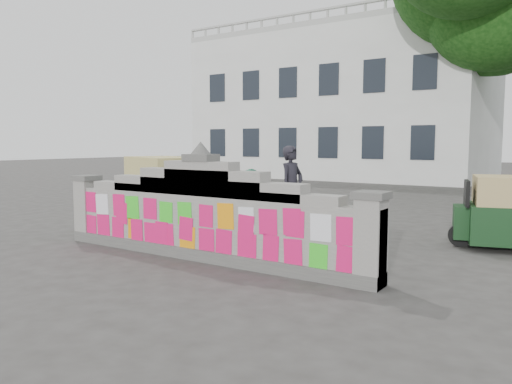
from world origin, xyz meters
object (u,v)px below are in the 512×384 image
Objects in this scene: pedestrian at (249,204)px; rickshaw_left at (164,186)px; cyclist_bike at (292,217)px; cyclist_rider at (292,200)px.

pedestrian is 0.49× the size of rickshaw_left.
cyclist_bike is at bearing 81.81° from pedestrian.
pedestrian is 3.88m from rickshaw_left.
cyclist_rider is (0.00, 0.00, 0.34)m from cyclist_bike.
cyclist_rider reaches higher than rickshaw_left.
cyclist_rider is at bearing 81.81° from pedestrian.
pedestrian is at bearing 1.79° from rickshaw_left.
cyclist_bike is 1.30× the size of pedestrian.
pedestrian is at bearing 118.80° from cyclist_bike.
cyclist_rider is 0.88m from pedestrian.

